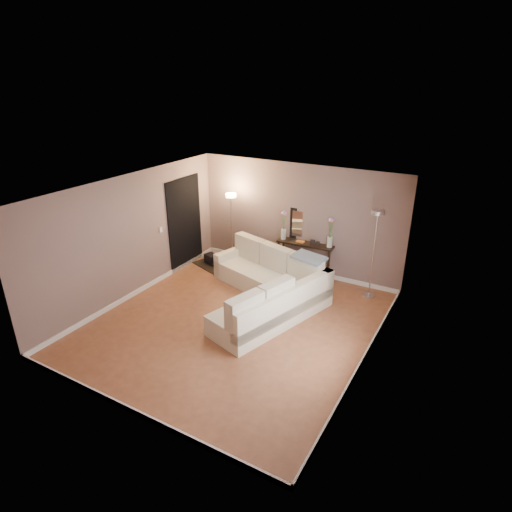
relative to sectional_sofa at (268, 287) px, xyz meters
The scene contains 23 objects.
floor 1.11m from the sectional_sofa, 99.03° to the right, with size 5.00×5.50×0.01m, color #995937.
ceiling 2.48m from the sectional_sofa, 99.03° to the right, with size 5.00×5.50×0.01m, color white.
wall_back 1.98m from the sectional_sofa, 95.42° to the left, with size 5.00×0.02×2.60m, color #7D6660.
wall_front 3.91m from the sectional_sofa, 92.48° to the right, with size 5.00×0.02×2.60m, color #7D6660.
wall_left 3.02m from the sectional_sofa, 158.89° to the right, with size 0.02×5.50×2.60m, color #7D6660.
wall_right 2.73m from the sectional_sofa, 23.75° to the right, with size 0.02×5.50×2.60m, color #7D6660.
baseboard_back 1.74m from the sectional_sofa, 95.50° to the left, with size 5.00×0.03×0.10m, color white.
baseboard_front 3.78m from the sectional_sofa, 92.49° to the right, with size 5.00×0.03×0.10m, color white.
baseboard_left 2.86m from the sectional_sofa, 158.71° to the right, with size 0.03×5.50×0.10m, color white.
baseboard_right 2.56m from the sectional_sofa, 23.97° to the right, with size 0.03×5.50×0.10m, color white.
doorway 2.83m from the sectional_sofa, 165.82° to the left, with size 0.02×1.20×2.20m, color black.
switch_plate 2.78m from the sectional_sofa, behind, with size 0.02×0.08×0.12m, color white.
sectional_sofa is the anchor object (origin of this frame).
throw_blanket 1.03m from the sectional_sofa, 37.13° to the left, with size 0.69×0.40×0.05m, color slate.
console_table 1.58m from the sectional_sofa, 88.41° to the left, with size 1.35×0.43×0.82m.
leaning_mirror 1.94m from the sectional_sofa, 86.12° to the left, with size 0.94×0.09×0.74m.
table_decor 1.62m from the sectional_sofa, 85.33° to the left, with size 0.57×0.13×0.13m.
flower_vase_left 1.78m from the sectional_sofa, 105.71° to the left, with size 0.15×0.13×0.70m.
flower_vase_right 1.91m from the sectional_sofa, 66.74° to the left, with size 0.15×0.13×0.70m.
floor_lamp_lit 2.37m from the sectional_sofa, 142.55° to the left, with size 0.32×0.32×1.79m.
floor_lamp_unlit 2.40m from the sectional_sofa, 36.19° to the left, with size 0.32×0.32×1.93m.
charcoal_rug 2.23m from the sectional_sofa, 151.80° to the left, with size 1.17×0.88×0.02m, color black.
black_bag 2.39m from the sectional_sofa, 154.85° to the left, with size 0.33×0.23×0.21m, color black.
Camera 1 is at (3.83, -5.93, 4.42)m, focal length 30.00 mm.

